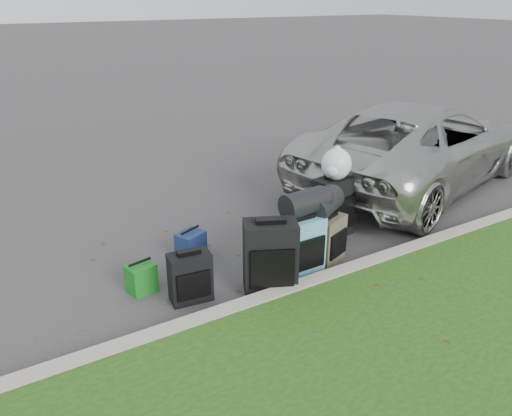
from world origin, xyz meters
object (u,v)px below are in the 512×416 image
suitcase_olive (328,238)px  tote_green (141,278)px  suitcase_large_black_right (333,207)px  suv (418,144)px  suitcase_large_black_left (270,257)px  suitcase_small_black (190,277)px  suitcase_teal (302,246)px  tote_navy (191,245)px

suitcase_olive → tote_green: suitcase_olive is taller
suitcase_large_black_right → suv: bearing=10.3°
suv → suitcase_large_black_left: size_ratio=6.15×
suitcase_large_black_left → tote_green: bearing=174.9°
suitcase_small_black → suitcase_large_black_left: bearing=-11.0°
suitcase_olive → tote_green: (-2.19, 0.48, -0.12)m
suitcase_small_black → suitcase_large_black_right: suitcase_large_black_right is taller
suitcase_teal → suitcase_large_black_right: (0.93, 0.59, 0.07)m
suitcase_teal → suitcase_large_black_right: size_ratio=0.84×
suitcase_large_black_right → suitcase_teal: bearing=-156.6°
suv → tote_green: (-5.15, -0.89, -0.53)m
suitcase_olive → tote_navy: 1.68m
suitcase_large_black_right → tote_navy: 1.95m
suitcase_large_black_left → suitcase_large_black_right: 1.62m
suitcase_large_black_right → tote_navy: size_ratio=2.38×
suitcase_large_black_left → tote_navy: bearing=136.5°
suitcase_large_black_left → suitcase_large_black_right: same height
suv → suitcase_large_black_right: suv is taller
suitcase_small_black → suitcase_large_black_left: (0.82, -0.27, 0.13)m
suitcase_small_black → suitcase_large_black_right: bearing=18.5°
suitcase_large_black_left → suitcase_olive: size_ratio=1.42×
suitcase_large_black_right → suitcase_olive: bearing=-142.2°
tote_navy → suitcase_teal: bearing=-67.6°
suitcase_olive → tote_green: 2.24m
suv → suitcase_olive: bearing=99.4°
suitcase_large_black_left → suitcase_teal: suitcase_large_black_left is taller
suv → tote_navy: 4.44m
tote_navy → suitcase_large_black_left: bearing=-90.6°
suitcase_teal → tote_navy: bearing=134.2°
suitcase_olive → suitcase_large_black_right: size_ratio=0.70×
tote_green → suitcase_teal: bearing=-29.9°
suitcase_small_black → suitcase_teal: 1.35m
suitcase_large_black_right → tote_navy: (-1.89, 0.39, -0.24)m
suitcase_large_black_left → suitcase_teal: size_ratio=1.19×
tote_green → suitcase_large_black_left: bearing=-41.9°
suitcase_large_black_left → suitcase_olive: bearing=37.2°
suitcase_large_black_right → tote_green: bearing=171.7°
suitcase_olive → suitcase_large_black_right: (0.48, 0.51, 0.12)m
suv → suitcase_small_black: bearing=90.1°
suitcase_small_black → suitcase_olive: 1.79m
suitcase_small_black → suitcase_olive: size_ratio=0.95×
suitcase_olive → suv: bearing=5.0°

